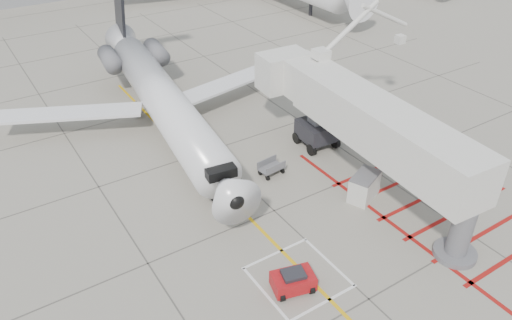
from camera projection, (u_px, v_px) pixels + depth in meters
ground_plane at (317, 250)px, 26.76m from camera, size 260.00×260.00×0.00m
regional_jet at (171, 93)px, 33.72m from camera, size 28.19×33.68×8.07m
jet_bridge at (380, 136)px, 29.19m from camera, size 10.50×20.06×7.80m
pushback_tug at (293, 280)px, 24.16m from camera, size 2.31×1.76×1.19m
baggage_cart at (271, 168)px, 32.48m from camera, size 1.71×1.18×1.02m
ground_power_unit at (364, 186)px, 30.20m from camera, size 2.40×1.93×1.66m
cone_nose at (254, 199)px, 30.14m from camera, size 0.37×0.37×0.51m
cone_side at (220, 181)px, 31.58m from camera, size 0.41×0.41×0.57m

